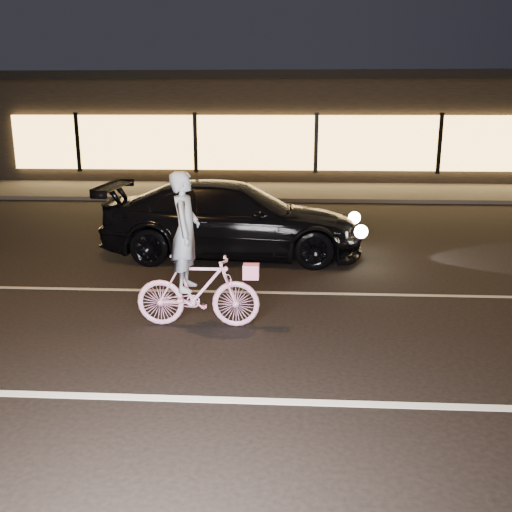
{
  "coord_description": "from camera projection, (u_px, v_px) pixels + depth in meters",
  "views": [
    {
      "loc": [
        -0.95,
        -6.7,
        2.89
      ],
      "look_at": [
        -1.38,
        0.6,
        0.97
      ],
      "focal_mm": 40.0,
      "sensor_mm": 36.0,
      "label": 1
    }
  ],
  "objects": [
    {
      "name": "cyclist",
      "position": [
        194.0,
        273.0,
        7.58
      ],
      "size": [
        1.67,
        0.58,
        2.1
      ],
      "rotation": [
        0.0,
        0.0,
        1.57
      ],
      "color": "#E63E96",
      "rests_on": "ground"
    },
    {
      "name": "sedan",
      "position": [
        233.0,
        219.0,
        11.26
      ],
      "size": [
        5.16,
        2.16,
        1.48
      ],
      "rotation": [
        0.0,
        0.0,
        1.55
      ],
      "color": "black",
      "rests_on": "ground"
    },
    {
      "name": "lane_stripe_far",
      "position": [
        348.0,
        294.0,
        9.08
      ],
      "size": [
        60.0,
        0.1,
        0.01
      ],
      "primitive_type": "cube",
      "color": "gray",
      "rests_on": "ground"
    },
    {
      "name": "lane_stripe_near",
      "position": [
        381.0,
        405.0,
        5.7
      ],
      "size": [
        60.0,
        0.12,
        0.01
      ],
      "primitive_type": "cube",
      "color": "silver",
      "rests_on": "ground"
    },
    {
      "name": "sidewalk",
      "position": [
        317.0,
        192.0,
        19.69
      ],
      "size": [
        30.0,
        4.0,
        0.12
      ],
      "primitive_type": "cube",
      "color": "#383533",
      "rests_on": "ground"
    },
    {
      "name": "storefront",
      "position": [
        312.0,
        125.0,
        24.93
      ],
      "size": [
        25.4,
        8.42,
        4.2
      ],
      "color": "black",
      "rests_on": "ground"
    },
    {
      "name": "ground",
      "position": [
        363.0,
        345.0,
        7.15
      ],
      "size": [
        90.0,
        90.0,
        0.0
      ],
      "primitive_type": "plane",
      "color": "black",
      "rests_on": "ground"
    }
  ]
}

